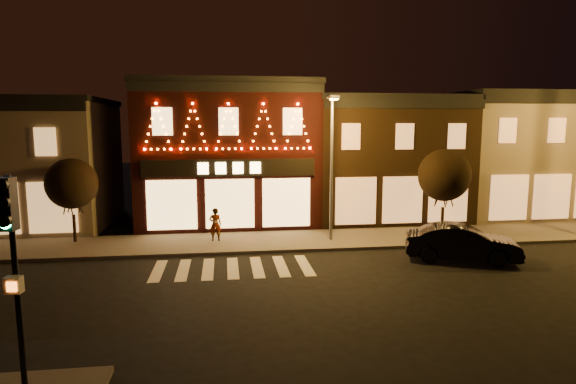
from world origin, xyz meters
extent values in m
plane|color=black|center=(0.00, 0.00, 0.00)|extent=(120.00, 120.00, 0.00)
cube|color=#47423D|center=(2.00, 8.00, 0.07)|extent=(44.00, 4.00, 0.15)
cube|color=black|center=(0.00, 14.00, 4.00)|extent=(10.00, 8.00, 8.00)
cube|color=black|center=(0.00, 14.00, 8.15)|extent=(10.20, 8.20, 0.30)
cube|color=black|center=(0.00, 9.95, 7.75)|extent=(10.00, 0.25, 0.50)
cube|color=black|center=(0.00, 9.90, 3.60)|extent=(9.00, 0.15, 0.90)
cube|color=#FFD87F|center=(0.00, 9.80, 3.60)|extent=(3.40, 0.08, 0.60)
cube|color=black|center=(9.50, 14.00, 3.60)|extent=(9.00, 8.00, 7.20)
cube|color=black|center=(9.50, 14.00, 7.35)|extent=(9.20, 8.20, 0.30)
cube|color=black|center=(9.50, 9.95, 6.95)|extent=(9.00, 0.25, 0.50)
cube|color=#726551|center=(18.50, 14.00, 3.75)|extent=(9.00, 8.00, 7.50)
cube|color=black|center=(18.50, 14.00, 7.65)|extent=(9.20, 8.20, 0.30)
cube|color=black|center=(18.50, 9.95, 7.25)|extent=(9.00, 0.25, 0.50)
cylinder|color=black|center=(-4.66, -4.88, 2.50)|extent=(0.12, 0.12, 4.71)
cube|color=black|center=(-4.63, -5.11, 4.29)|extent=(0.36, 0.35, 1.07)
cylinder|color=#19FF72|center=(-4.61, -5.27, 3.94)|extent=(0.23, 0.09, 0.23)
cube|color=beige|center=(-4.63, -5.09, 2.61)|extent=(0.35, 0.27, 0.35)
cylinder|color=#59595E|center=(4.94, 7.67, 3.68)|extent=(0.14, 0.14, 7.05)
cylinder|color=#59595E|center=(4.81, 6.98, 7.12)|extent=(0.33, 1.40, 0.09)
cube|color=#59595E|center=(4.69, 6.28, 7.07)|extent=(0.48, 0.32, 0.16)
cube|color=orange|center=(4.69, 6.28, 6.97)|extent=(0.36, 0.23, 0.04)
cylinder|color=black|center=(-7.59, 8.95, 0.82)|extent=(0.15, 0.15, 1.34)
sphere|color=black|center=(-7.59, 8.95, 3.02)|extent=(2.45, 2.45, 2.45)
cylinder|color=black|center=(10.90, 7.92, 0.88)|extent=(0.16, 0.16, 1.46)
sphere|color=black|center=(10.90, 7.92, 3.27)|extent=(2.66, 2.66, 2.66)
imported|color=black|center=(9.86, 3.79, 0.78)|extent=(5.01, 3.16, 1.56)
imported|color=gray|center=(-0.76, 8.20, 0.97)|extent=(0.60, 0.40, 1.64)
camera|label=1|loc=(-0.30, -15.26, 5.89)|focal=30.01mm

